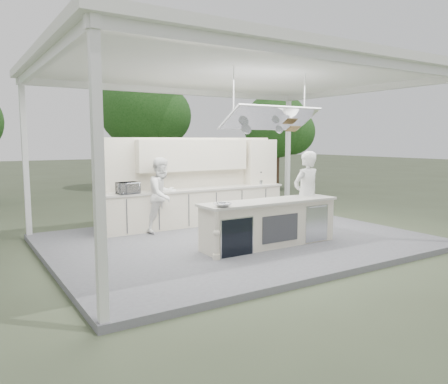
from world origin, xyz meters
TOP-DOWN VIEW (x-y plane):
  - ground at (0.00, 0.00)m, footprint 90.00×90.00m
  - stage_deck at (0.00, 0.00)m, footprint 8.00×6.00m
  - tent at (0.00, -0.01)m, footprint 8.20×6.20m
  - demo_island at (0.18, -0.91)m, footprint 3.10×0.79m
  - back_counter at (0.00, 1.90)m, footprint 5.08×0.72m
  - back_wall_unit at (0.44, 2.11)m, footprint 5.05×0.48m
  - tree_cluster at (-0.16, 9.77)m, footprint 19.55×9.40m
  - head_chef at (1.39, -0.70)m, footprint 0.74×0.51m
  - sous_chef at (-1.12, 1.55)m, footprint 1.06×0.96m
  - toaster_oven at (-1.91, 1.70)m, footprint 0.52×0.39m
  - bowl_large at (-1.10, -1.15)m, footprint 0.36×0.36m
  - bowl_small at (-1.09, -1.15)m, footprint 0.29×0.29m

SIDE VIEW (x-z plane):
  - ground at x=0.00m, z-range 0.00..0.00m
  - stage_deck at x=0.00m, z-range 0.00..0.12m
  - demo_island at x=0.18m, z-range 0.12..1.07m
  - back_counter at x=0.00m, z-range 0.12..1.07m
  - sous_chef at x=-1.12m, z-range 0.12..1.90m
  - head_chef at x=1.39m, z-range 0.12..2.07m
  - bowl_large at x=-1.10m, z-range 1.07..1.15m
  - bowl_small at x=-1.09m, z-range 1.07..1.15m
  - toaster_oven at x=-1.91m, z-range 1.07..1.34m
  - back_wall_unit at x=0.44m, z-range 0.45..2.70m
  - tree_cluster at x=-0.16m, z-range 0.36..6.21m
  - tent at x=0.00m, z-range 1.78..5.64m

